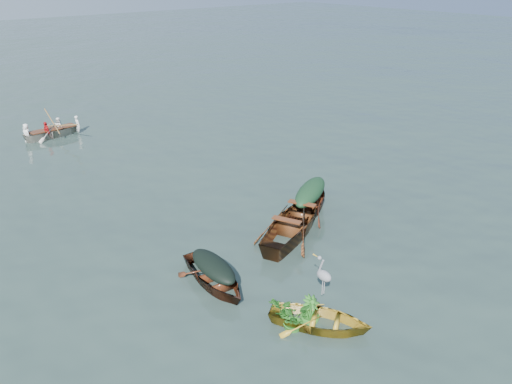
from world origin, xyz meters
TOP-DOWN VIEW (x-y plane):
  - ground at (0.00, 0.00)m, footprint 140.00×140.00m
  - yellow_dinghy at (-2.55, -3.02)m, footprint 2.50×2.94m
  - dark_covered_boat at (-3.38, -0.27)m, footprint 1.48×3.27m
  - green_tarp_boat at (1.22, 1.01)m, footprint 4.19×3.01m
  - open_wooden_boat at (-0.14, 0.30)m, footprint 5.03×3.37m
  - rowed_boat at (-2.30, 13.68)m, footprint 3.67×1.29m
  - dark_tarp_cover at (-3.38, -0.27)m, footprint 0.81×1.80m
  - green_tarp_cover at (1.22, 1.01)m, footprint 2.31×1.66m
  - thwart_benches at (-0.14, 0.30)m, footprint 2.58×1.82m
  - heron at (-2.12, -2.68)m, footprint 0.45×0.49m
  - dinghy_weeds at (-2.84, -2.55)m, footprint 1.08×1.14m
  - rowers at (-2.30, 13.68)m, footprint 2.58×1.12m
  - oars at (-2.30, 13.68)m, footprint 0.75×2.63m

SIDE VIEW (x-z plane):
  - ground at x=0.00m, z-range 0.00..0.00m
  - yellow_dinghy at x=-2.55m, z-range -0.36..0.36m
  - dark_covered_boat at x=-3.38m, z-range -0.38..0.38m
  - green_tarp_boat at x=1.22m, z-range -0.46..0.46m
  - open_wooden_boat at x=-0.14m, z-range -0.58..0.58m
  - rowed_boat at x=-2.30m, z-range -0.41..0.41m
  - oars at x=-2.30m, z-range 0.41..0.47m
  - dark_tarp_cover at x=-3.38m, z-range 0.38..0.78m
  - thwart_benches at x=-0.14m, z-range 0.58..0.62m
  - dinghy_weeds at x=-2.84m, z-range 0.36..0.96m
  - green_tarp_cover at x=1.22m, z-range 0.46..0.98m
  - rowers at x=-2.30m, z-range 0.41..1.17m
  - heron at x=-2.12m, z-range 0.36..1.28m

